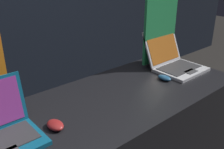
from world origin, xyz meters
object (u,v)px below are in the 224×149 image
at_px(mouse_back, 164,78).
at_px(laptop_back, 174,60).
at_px(mouse_front, 55,125).
at_px(promo_stand_back, 160,30).

bearing_deg(mouse_back, laptop_back, 23.07).
height_order(laptop_back, mouse_back, laptop_back).
distance_m(mouse_front, promo_stand_back, 1.08).
distance_m(laptop_back, mouse_back, 0.23).
relative_size(laptop_back, mouse_back, 3.86).
xyz_separation_m(mouse_front, laptop_back, (1.03, 0.10, 0.05)).
xyz_separation_m(laptop_back, promo_stand_back, (-0.00, 0.14, 0.20)).
bearing_deg(mouse_front, mouse_back, 0.56).
height_order(mouse_front, mouse_back, mouse_front).
bearing_deg(laptop_back, mouse_front, -174.58).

